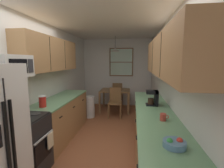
# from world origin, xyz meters

# --- Properties ---
(ground_plane) EXTENTS (12.00, 12.00, 0.00)m
(ground_plane) POSITION_xyz_m (0.00, 1.00, 0.00)
(ground_plane) COLOR brown
(wall_left) EXTENTS (0.10, 9.00, 2.55)m
(wall_left) POSITION_xyz_m (-1.35, 1.00, 1.27)
(wall_left) COLOR silver
(wall_left) RESTS_ON ground
(wall_right) EXTENTS (0.10, 9.00, 2.55)m
(wall_right) POSITION_xyz_m (1.35, 1.00, 1.27)
(wall_right) COLOR silver
(wall_right) RESTS_ON ground
(wall_back) EXTENTS (4.40, 0.10, 2.55)m
(wall_back) POSITION_xyz_m (0.00, 3.65, 1.27)
(wall_back) COLOR silver
(wall_back) RESTS_ON ground
(ceiling_slab) EXTENTS (4.40, 9.00, 0.08)m
(ceiling_slab) POSITION_xyz_m (0.00, 1.00, 2.59)
(ceiling_slab) COLOR white
(stove_range) EXTENTS (0.66, 0.60, 1.10)m
(stove_range) POSITION_xyz_m (-0.99, -0.55, 0.47)
(stove_range) COLOR black
(stove_range) RESTS_ON ground
(microwave_over_range) EXTENTS (0.39, 0.58, 0.32)m
(microwave_over_range) POSITION_xyz_m (-1.11, -0.55, 1.66)
(microwave_over_range) COLOR white
(counter_left) EXTENTS (0.64, 2.02, 0.90)m
(counter_left) POSITION_xyz_m (-1.00, 0.77, 0.45)
(counter_left) COLOR #A87A4C
(counter_left) RESTS_ON ground
(upper_cabinets_left) EXTENTS (0.33, 2.10, 0.70)m
(upper_cabinets_left) POSITION_xyz_m (-1.14, 0.72, 1.87)
(upper_cabinets_left) COLOR #A87A4C
(counter_right) EXTENTS (0.64, 3.20, 0.90)m
(counter_right) POSITION_xyz_m (1.00, 0.11, 0.45)
(counter_right) COLOR #A87A4C
(counter_right) RESTS_ON ground
(upper_cabinets_right) EXTENTS (0.33, 2.88, 0.62)m
(upper_cabinets_right) POSITION_xyz_m (1.14, 0.06, 1.81)
(upper_cabinets_right) COLOR #A87A4C
(dining_table) EXTENTS (1.00, 0.80, 0.73)m
(dining_table) POSITION_xyz_m (0.01, 2.86, 0.62)
(dining_table) COLOR brown
(dining_table) RESTS_ON ground
(dining_chair_near) EXTENTS (0.41, 0.41, 0.90)m
(dining_chair_near) POSITION_xyz_m (0.08, 2.25, 0.50)
(dining_chair_near) COLOR brown
(dining_chair_near) RESTS_ON ground
(dining_chair_far) EXTENTS (0.44, 0.44, 0.90)m
(dining_chair_far) POSITION_xyz_m (0.02, 3.46, 0.50)
(dining_chair_far) COLOR brown
(dining_chair_far) RESTS_ON ground
(pendant_light) EXTENTS (0.31, 0.31, 0.50)m
(pendant_light) POSITION_xyz_m (0.01, 2.86, 2.10)
(pendant_light) COLOR black
(back_window) EXTENTS (0.90, 0.05, 1.06)m
(back_window) POSITION_xyz_m (0.16, 3.58, 1.68)
(back_window) COLOR brown
(trash_bin) EXTENTS (0.32, 0.32, 0.65)m
(trash_bin) POSITION_xyz_m (-0.70, 2.08, 0.33)
(trash_bin) COLOR silver
(trash_bin) RESTS_ON ground
(storage_canister) EXTENTS (0.13, 0.13, 0.21)m
(storage_canister) POSITION_xyz_m (-1.00, 0.04, 1.00)
(storage_canister) COLOR red
(storage_canister) RESTS_ON counter_left
(dish_towel) EXTENTS (0.02, 0.16, 0.24)m
(dish_towel) POSITION_xyz_m (-0.64, -0.39, 0.50)
(dish_towel) COLOR beige
(coffee_maker) EXTENTS (0.22, 0.18, 0.28)m
(coffee_maker) POSITION_xyz_m (1.01, 0.42, 1.05)
(coffee_maker) COLOR black
(coffee_maker) RESTS_ON counter_right
(mug_by_coffeemaker) EXTENTS (0.12, 0.09, 0.10)m
(mug_by_coffeemaker) POSITION_xyz_m (1.06, -0.37, 0.95)
(mug_by_coffeemaker) COLOR #BF3F33
(mug_by_coffeemaker) RESTS_ON counter_right
(fruit_bowl) EXTENTS (0.22, 0.22, 0.09)m
(fruit_bowl) POSITION_xyz_m (1.04, -1.08, 0.94)
(fruit_bowl) COLOR #597F9E
(fruit_bowl) RESTS_ON counter_right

